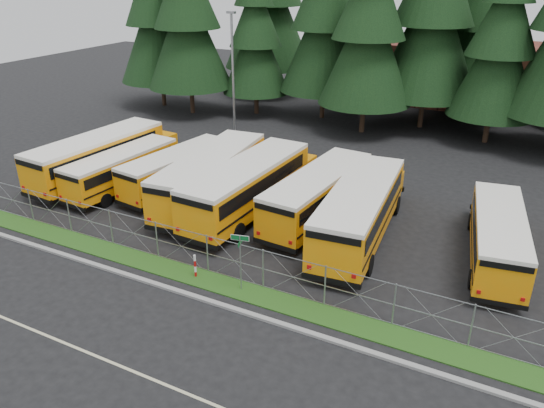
{
  "coord_description": "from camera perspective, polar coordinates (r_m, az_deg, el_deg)",
  "views": [
    {
      "loc": [
        11.74,
        -19.02,
        13.62
      ],
      "look_at": [
        -0.13,
        4.0,
        1.74
      ],
      "focal_mm": 35.0,
      "sensor_mm": 36.0,
      "label": 1
    }
  ],
  "objects": [
    {
      "name": "conifer_1",
      "position": [
        52.23,
        -9.14,
        19.12
      ],
      "size": [
        8.01,
        8.01,
        17.72
      ],
      "primitive_type": null,
      "color": "black",
      "rests_on": "ground"
    },
    {
      "name": "striped_bollard",
      "position": [
        25.28,
        -8.26,
        -6.64
      ],
      "size": [
        0.11,
        0.11,
        1.2
      ],
      "primitive_type": "cylinder",
      "color": "#B20C0C",
      "rests_on": "ground"
    },
    {
      "name": "conifer_0",
      "position": [
        55.78,
        -12.28,
        19.21
      ],
      "size": [
        8.0,
        8.0,
        17.69
      ],
      "primitive_type": null,
      "color": "black",
      "rests_on": "ground"
    },
    {
      "name": "road_lane_line",
      "position": [
        21.08,
        -15.46,
        -16.66
      ],
      "size": [
        50.0,
        0.12,
        0.01
      ],
      "primitive_type": "cube",
      "color": "beige",
      "rests_on": "ground"
    },
    {
      "name": "bus_1",
      "position": [
        35.78,
        -15.44,
        3.55
      ],
      "size": [
        3.05,
        9.93,
        2.56
      ],
      "primitive_type": null,
      "rotation": [
        0.0,
        0.0,
        -0.08
      ],
      "color": "orange",
      "rests_on": "ground"
    },
    {
      "name": "bus_0",
      "position": [
        37.79,
        -17.76,
        4.81
      ],
      "size": [
        3.65,
        11.99,
        3.1
      ],
      "primitive_type": null,
      "rotation": [
        0.0,
        0.0,
        -0.07
      ],
      "color": "orange",
      "rests_on": "ground"
    },
    {
      "name": "light_standard",
      "position": [
        44.13,
        -4.22,
        13.97
      ],
      "size": [
        0.7,
        0.35,
        10.14
      ],
      "color": "gray",
      "rests_on": "ground"
    },
    {
      "name": "conifer_5",
      "position": [
        48.52,
        16.95,
        19.06
      ],
      "size": [
        8.81,
        8.81,
        19.47
      ],
      "primitive_type": null,
      "color": "black",
      "rests_on": "ground"
    },
    {
      "name": "bus_2",
      "position": [
        34.92,
        -9.75,
        3.61
      ],
      "size": [
        3.63,
        10.15,
        2.6
      ],
      "primitive_type": null,
      "rotation": [
        0.0,
        0.0,
        -0.13
      ],
      "color": "orange",
      "rests_on": "ground"
    },
    {
      "name": "conifer_4",
      "position": [
        45.9,
        10.39,
        18.11
      ],
      "size": [
        7.87,
        7.87,
        17.41
      ],
      "primitive_type": null,
      "color": "black",
      "rests_on": "ground"
    },
    {
      "name": "grass_verge",
      "position": [
        24.95,
        -5.81,
        -8.5
      ],
      "size": [
        50.0,
        1.4,
        0.06
      ],
      "primitive_type": "cube",
      "color": "#1B4A15",
      "rests_on": "ground"
    },
    {
      "name": "bus_6",
      "position": [
        28.36,
        9.55,
        -0.86
      ],
      "size": [
        3.91,
        12.19,
        3.14
      ],
      "primitive_type": null,
      "rotation": [
        0.0,
        0.0,
        0.09
      ],
      "color": "orange",
      "rests_on": "ground"
    },
    {
      "name": "conifer_12",
      "position": [
        52.61,
        21.38,
        18.1
      ],
      "size": [
        8.19,
        8.19,
        18.12
      ],
      "primitive_type": null,
      "color": "black",
      "rests_on": "ground"
    },
    {
      "name": "conifer_3",
      "position": [
        50.11,
        5.81,
        19.19
      ],
      "size": [
        8.11,
        8.11,
        17.93
      ],
      "primitive_type": null,
      "color": "black",
      "rests_on": "ground"
    },
    {
      "name": "conifer_11",
      "position": [
        54.41,
        9.98,
        17.48
      ],
      "size": [
        6.48,
        6.48,
        14.34
      ],
      "primitive_type": null,
      "color": "black",
      "rests_on": "ground"
    },
    {
      "name": "brick_building",
      "position": [
        60.25,
        21.92,
        12.77
      ],
      "size": [
        22.0,
        10.0,
        6.0
      ],
      "primitive_type": "cube",
      "color": "brown",
      "rests_on": "ground"
    },
    {
      "name": "bus_east",
      "position": [
        28.24,
        23.04,
        -3.32
      ],
      "size": [
        3.86,
        10.27,
        2.63
      ],
      "primitive_type": null,
      "rotation": [
        0.0,
        0.0,
        0.15
      ],
      "color": "orange",
      "rests_on": "ground"
    },
    {
      "name": "bus_3",
      "position": [
        32.64,
        -6.22,
        2.85
      ],
      "size": [
        4.01,
        12.32,
        3.17
      ],
      "primitive_type": null,
      "rotation": [
        0.0,
        0.0,
        0.1
      ],
      "color": "orange",
      "rests_on": "ground"
    },
    {
      "name": "bus_5",
      "position": [
        30.45,
        5.26,
        0.97
      ],
      "size": [
        3.48,
        11.21,
        2.89
      ],
      "primitive_type": null,
      "rotation": [
        0.0,
        0.0,
        -0.08
      ],
      "color": "orange",
      "rests_on": "ground"
    },
    {
      "name": "ground",
      "position": [
        26.17,
        -3.8,
        -6.77
      ],
      "size": [
        120.0,
        120.0,
        0.0
      ],
      "primitive_type": "plane",
      "color": "black",
      "rests_on": "ground"
    },
    {
      "name": "conifer_6",
      "position": [
        45.98,
        23.43,
        15.33
      ],
      "size": [
        6.97,
        6.97,
        15.42
      ],
      "primitive_type": null,
      "color": "black",
      "rests_on": "ground"
    },
    {
      "name": "chainlink_fence",
      "position": [
        24.94,
        -5.04,
        -5.87
      ],
      "size": [
        44.0,
        0.1,
        2.0
      ],
      "primitive_type": null,
      "color": "gray",
      "rests_on": "ground"
    },
    {
      "name": "conifer_2",
      "position": [
        51.63,
        -1.77,
        17.35
      ],
      "size": [
        6.4,
        6.4,
        14.16
      ],
      "primitive_type": null,
      "color": "black",
      "rests_on": "ground"
    },
    {
      "name": "street_sign",
      "position": [
        23.42,
        -3.43,
        -5.05
      ],
      "size": [
        0.82,
        0.54,
        2.81
      ],
      "color": "gray",
      "rests_on": "ground"
    },
    {
      "name": "curb",
      "position": [
        23.98,
        -7.64,
        -10.04
      ],
      "size": [
        50.0,
        0.25,
        0.12
      ],
      "primitive_type": "cube",
      "color": "gray",
      "rests_on": "ground"
    },
    {
      "name": "bus_4",
      "position": [
        31.02,
        -2.24,
        1.79
      ],
      "size": [
        3.32,
        12.19,
        3.17
      ],
      "primitive_type": null,
      "rotation": [
        0.0,
        0.0,
        -0.04
      ],
      "color": "orange",
      "rests_on": "ground"
    }
  ]
}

